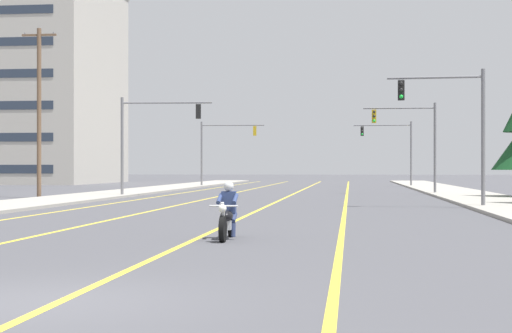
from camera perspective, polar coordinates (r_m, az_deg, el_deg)
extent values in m
plane|color=#47474C|center=(11.25, -15.19, -9.29)|extent=(400.00, 400.00, 0.00)
cube|color=yellow|center=(55.46, 2.74, -1.95)|extent=(0.16, 100.00, 0.01)
cube|color=yellow|center=(55.94, -1.71, -1.93)|extent=(0.16, 100.00, 0.01)
cube|color=yellow|center=(55.33, 6.50, -1.95)|extent=(0.16, 100.00, 0.01)
cube|color=yellow|center=(56.59, -5.40, -1.91)|extent=(0.16, 100.00, 0.01)
cube|color=#9E998E|center=(50.86, 15.05, -2.04)|extent=(4.40, 110.00, 0.14)
cube|color=#9E998E|center=(52.70, -10.52, -1.97)|extent=(4.40, 110.00, 0.14)
cylinder|color=black|center=(19.33, -2.39, -4.48)|extent=(0.13, 0.64, 0.64)
cylinder|color=black|center=(20.86, -1.76, -4.16)|extent=(0.13, 0.64, 0.64)
cylinder|color=silver|center=(19.41, -2.34, -3.53)|extent=(0.07, 0.33, 0.68)
sphere|color=white|center=(19.25, -2.41, -3.01)|extent=(0.20, 0.20, 0.20)
cylinder|color=silver|center=(19.44, -2.32, -2.83)|extent=(0.70, 0.05, 0.04)
ellipsoid|color=black|center=(19.96, -2.11, -3.54)|extent=(0.33, 0.56, 0.28)
cube|color=silver|center=(20.09, -2.06, -4.17)|extent=(0.25, 0.44, 0.24)
cube|color=black|center=(20.39, -1.94, -3.63)|extent=(0.29, 0.52, 0.12)
cube|color=black|center=(20.79, -1.78, -3.34)|extent=(0.20, 0.36, 0.08)
cylinder|color=silver|center=(20.51, -2.29, -4.28)|extent=(0.09, 0.55, 0.08)
cube|color=navy|center=(20.33, -1.95, -2.57)|extent=(0.36, 0.24, 0.56)
sphere|color=silver|center=(20.30, -1.96, -1.42)|extent=(0.26, 0.26, 0.26)
cylinder|color=navy|center=(20.20, -1.61, -3.67)|extent=(0.15, 0.44, 0.30)
cylinder|color=navy|center=(20.04, -1.63, -4.55)|extent=(0.11, 0.16, 0.35)
cylinder|color=navy|center=(20.05, -1.49, -2.32)|extent=(0.11, 0.52, 0.27)
cylinder|color=navy|center=(20.24, -2.40, -3.66)|extent=(0.15, 0.44, 0.30)
cylinder|color=navy|center=(20.08, -2.53, -4.54)|extent=(0.11, 0.16, 0.35)
cylinder|color=navy|center=(20.10, -2.62, -2.31)|extent=(0.11, 0.52, 0.27)
cylinder|color=slate|center=(36.89, 15.89, 1.93)|extent=(0.18, 0.18, 6.20)
cylinder|color=slate|center=(36.91, 12.62, 6.21)|extent=(4.22, 0.31, 0.11)
cube|color=black|center=(36.80, 10.31, 5.37)|extent=(0.31, 0.25, 0.90)
sphere|color=black|center=(36.68, 10.32, 5.86)|extent=(0.18, 0.18, 0.18)
sphere|color=black|center=(36.65, 10.32, 5.39)|extent=(0.18, 0.18, 0.18)
sphere|color=green|center=(36.62, 10.32, 4.92)|extent=(0.18, 0.18, 0.18)
cylinder|color=slate|center=(50.55, -9.53, 1.38)|extent=(0.18, 0.18, 6.20)
cylinder|color=slate|center=(50.15, -6.37, 4.54)|extent=(5.63, 0.46, 0.11)
cube|color=black|center=(49.82, -4.13, 3.94)|extent=(0.31, 0.26, 0.90)
sphere|color=black|center=(49.99, -4.11, 4.27)|extent=(0.18, 0.18, 0.18)
sphere|color=black|center=(49.97, -4.11, 3.92)|extent=(0.18, 0.18, 0.18)
sphere|color=green|center=(49.95, -4.11, 3.58)|extent=(0.18, 0.18, 0.18)
cylinder|color=slate|center=(55.26, 12.65, 1.26)|extent=(0.18, 0.18, 6.20)
cylinder|color=slate|center=(55.15, 10.16, 4.12)|extent=(4.80, 0.22, 0.11)
cube|color=#B79319|center=(55.00, 8.42, 3.56)|extent=(0.31, 0.25, 0.90)
sphere|color=black|center=(54.86, 8.42, 3.88)|extent=(0.18, 0.18, 0.18)
sphere|color=black|center=(54.84, 8.42, 3.57)|extent=(0.18, 0.18, 0.18)
sphere|color=green|center=(54.82, 8.42, 3.26)|extent=(0.18, 0.18, 0.18)
cylinder|color=slate|center=(76.31, -3.90, 0.88)|extent=(0.18, 0.18, 6.20)
cylinder|color=slate|center=(75.99, -1.66, 2.96)|extent=(5.99, 0.26, 0.11)
cube|color=#B79319|center=(75.73, -0.09, 2.56)|extent=(0.31, 0.25, 0.90)
sphere|color=black|center=(75.90, -0.08, 2.78)|extent=(0.18, 0.18, 0.18)
sphere|color=black|center=(75.89, -0.08, 2.55)|extent=(0.18, 0.18, 0.18)
sphere|color=green|center=(75.87, -0.08, 2.32)|extent=(0.18, 0.18, 0.18)
cylinder|color=slate|center=(77.01, 11.01, 0.88)|extent=(0.18, 0.18, 6.20)
cylinder|color=slate|center=(77.01, 8.99, 2.92)|extent=(5.42, 0.23, 0.11)
cube|color=black|center=(76.97, 7.58, 2.51)|extent=(0.31, 0.25, 0.90)
sphere|color=black|center=(76.83, 7.58, 2.74)|extent=(0.18, 0.18, 0.18)
sphere|color=black|center=(76.82, 7.58, 2.52)|extent=(0.18, 0.18, 0.18)
sphere|color=green|center=(76.80, 7.58, 2.30)|extent=(0.18, 0.18, 0.18)
cylinder|color=brown|center=(49.51, -15.21, 3.70)|extent=(0.26, 0.26, 10.14)
cube|color=brown|center=(50.04, -15.21, 9.04)|extent=(2.12, 0.12, 0.12)
cylinder|color=slate|center=(50.39, -16.16, 9.09)|extent=(0.08, 0.08, 0.12)
cylinder|color=slate|center=(49.73, -14.24, 9.21)|extent=(0.08, 0.08, 0.12)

